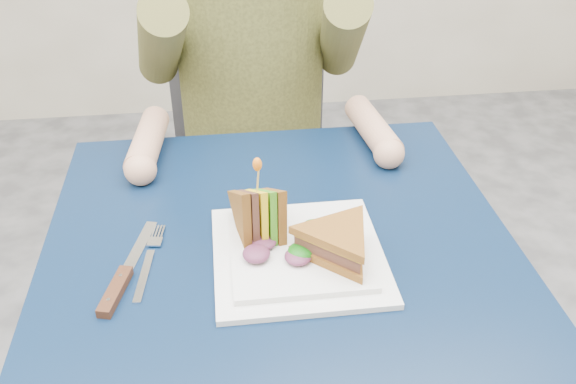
{
  "coord_description": "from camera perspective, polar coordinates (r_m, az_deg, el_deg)",
  "views": [
    {
      "loc": [
        -0.08,
        -0.76,
        1.34
      ],
      "look_at": [
        0.01,
        0.01,
        0.82
      ],
      "focal_mm": 38.0,
      "sensor_mm": 36.0,
      "label": 1
    }
  ],
  "objects": [
    {
      "name": "table",
      "position": [
        1.03,
        -0.7,
        -8.21
      ],
      "size": [
        0.75,
        0.75,
        0.73
      ],
      "color": "black",
      "rests_on": "ground"
    },
    {
      "name": "chair",
      "position": [
        1.66,
        -3.44,
        5.1
      ],
      "size": [
        0.42,
        0.4,
        0.93
      ],
      "color": "#47474C",
      "rests_on": "ground"
    },
    {
      "name": "diner",
      "position": [
        1.41,
        -3.61,
        16.29
      ],
      "size": [
        0.54,
        0.59,
        0.74
      ],
      "color": "#4B4C22",
      "rests_on": "chair"
    },
    {
      "name": "plate",
      "position": [
        0.94,
        0.99,
        -5.75
      ],
      "size": [
        0.26,
        0.26,
        0.02
      ],
      "color": "white",
      "rests_on": "table"
    },
    {
      "name": "sandwich_flat",
      "position": [
        0.91,
        4.68,
        -4.7
      ],
      "size": [
        0.21,
        0.21,
        0.05
      ],
      "color": "brown",
      "rests_on": "plate"
    },
    {
      "name": "sandwich_upright",
      "position": [
        0.94,
        -2.73,
        -2.18
      ],
      "size": [
        0.09,
        0.15,
        0.15
      ],
      "color": "brown",
      "rests_on": "plate"
    },
    {
      "name": "fork",
      "position": [
        0.96,
        -12.95,
        -6.5
      ],
      "size": [
        0.04,
        0.18,
        0.01
      ],
      "color": "silver",
      "rests_on": "table"
    },
    {
      "name": "knife",
      "position": [
        0.93,
        -15.43,
        -8.15
      ],
      "size": [
        0.07,
        0.22,
        0.02
      ],
      "color": "silver",
      "rests_on": "table"
    },
    {
      "name": "toothpick",
      "position": [
        0.91,
        -2.84,
        1.09
      ],
      "size": [
        0.01,
        0.01,
        0.06
      ],
      "primitive_type": "cylinder",
      "rotation": [
        0.14,
        0.07,
        0.0
      ],
      "color": "tan",
      "rests_on": "sandwich_upright"
    },
    {
      "name": "toothpick_frill",
      "position": [
        0.89,
        -2.89,
        2.6
      ],
      "size": [
        0.01,
        0.01,
        0.02
      ],
      "primitive_type": "ellipsoid",
      "color": "orange",
      "rests_on": "sandwich_upright"
    },
    {
      "name": "lettuce_spill",
      "position": [
        0.94,
        1.22,
        -4.34
      ],
      "size": [
        0.15,
        0.13,
        0.02
      ],
      "primitive_type": null,
      "color": "#337A14",
      "rests_on": "plate"
    },
    {
      "name": "onion_ring",
      "position": [
        0.93,
        1.88,
        -4.24
      ],
      "size": [
        0.04,
        0.04,
        0.02
      ],
      "primitive_type": "torus",
      "rotation": [
        0.44,
        0.0,
        0.0
      ],
      "color": "#9E4C7A",
      "rests_on": "plate"
    }
  ]
}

